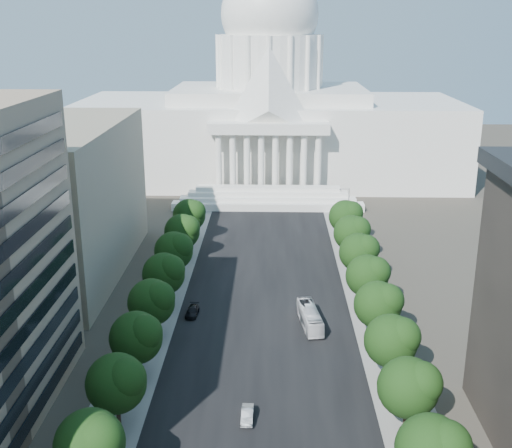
{
  "coord_description": "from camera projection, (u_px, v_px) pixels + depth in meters",
  "views": [
    {
      "loc": [
        1.15,
        -21.23,
        49.02
      ],
      "look_at": [
        -1.61,
        85.36,
        15.17
      ],
      "focal_mm": 45.0,
      "sensor_mm": 36.0,
      "label": 1
    }
  ],
  "objects": [
    {
      "name": "road_asphalt",
      "position": [
        265.0,
        293.0,
        120.84
      ],
      "size": [
        30.0,
        260.0,
        0.01
      ],
      "primitive_type": "cube",
      "color": "black",
      "rests_on": "ground"
    },
    {
      "name": "sidewalk_left",
      "position": [
        165.0,
        292.0,
        121.31
      ],
      "size": [
        8.0,
        260.0,
        0.02
      ],
      "primitive_type": "cube",
      "color": "gray",
      "rests_on": "ground"
    },
    {
      "name": "sidewalk_right",
      "position": [
        366.0,
        294.0,
        120.37
      ],
      "size": [
        8.0,
        260.0,
        0.02
      ],
      "primitive_type": "cube",
      "color": "gray",
      "rests_on": "ground"
    },
    {
      "name": "capitol",
      "position": [
        269.0,
        116.0,
        205.2
      ],
      "size": [
        120.0,
        56.0,
        73.0
      ],
      "color": "white",
      "rests_on": "ground"
    },
    {
      "name": "office_block_left_far",
      "position": [
        24.0,
        201.0,
        127.02
      ],
      "size": [
        38.0,
        52.0,
        30.0
      ],
      "primitive_type": "cube",
      "color": "gray",
      "rests_on": "ground"
    },
    {
      "name": "tree_l_c",
      "position": [
        92.0,
        443.0,
        67.69
      ],
      "size": [
        7.79,
        7.6,
        9.97
      ],
      "color": "#33261C",
      "rests_on": "ground"
    },
    {
      "name": "tree_l_d",
      "position": [
        118.0,
        382.0,
        79.13
      ],
      "size": [
        7.79,
        7.6,
        9.97
      ],
      "color": "#33261C",
      "rests_on": "ground"
    },
    {
      "name": "tree_l_e",
      "position": [
        138.0,
        336.0,
        90.56
      ],
      "size": [
        7.79,
        7.6,
        9.97
      ],
      "color": "#33261C",
      "rests_on": "ground"
    },
    {
      "name": "tree_l_f",
      "position": [
        153.0,
        301.0,
        101.99
      ],
      "size": [
        7.79,
        7.6,
        9.97
      ],
      "color": "#33261C",
      "rests_on": "ground"
    },
    {
      "name": "tree_l_g",
      "position": [
        165.0,
        273.0,
        113.43
      ],
      "size": [
        7.79,
        7.6,
        9.97
      ],
      "color": "#33261C",
      "rests_on": "ground"
    },
    {
      "name": "tree_l_h",
      "position": [
        175.0,
        250.0,
        124.86
      ],
      "size": [
        7.79,
        7.6,
        9.97
      ],
      "color": "#33261C",
      "rests_on": "ground"
    },
    {
      "name": "tree_l_i",
      "position": [
        183.0,
        231.0,
        136.29
      ],
      "size": [
        7.79,
        7.6,
        9.97
      ],
      "color": "#33261C",
      "rests_on": "ground"
    },
    {
      "name": "tree_l_j",
      "position": [
        190.0,
        214.0,
        147.73
      ],
      "size": [
        7.79,
        7.6,
        9.97
      ],
      "color": "#33261C",
      "rests_on": "ground"
    },
    {
      "name": "tree_r_d",
      "position": [
        411.0,
        386.0,
        78.24
      ],
      "size": [
        7.79,
        7.6,
        9.97
      ],
      "color": "#33261C",
      "rests_on": "ground"
    },
    {
      "name": "tree_r_e",
      "position": [
        394.0,
        340.0,
        89.67
      ],
      "size": [
        7.79,
        7.6,
        9.97
      ],
      "color": "#33261C",
      "rests_on": "ground"
    },
    {
      "name": "tree_r_f",
      "position": [
        380.0,
        304.0,
        101.1
      ],
      "size": [
        7.79,
        7.6,
        9.97
      ],
      "color": "#33261C",
      "rests_on": "ground"
    },
    {
      "name": "tree_r_g",
      "position": [
        369.0,
        275.0,
        112.54
      ],
      "size": [
        7.79,
        7.6,
        9.97
      ],
      "color": "#33261C",
      "rests_on": "ground"
    },
    {
      "name": "tree_r_h",
      "position": [
        360.0,
        251.0,
        123.97
      ],
      "size": [
        7.79,
        7.6,
        9.97
      ],
      "color": "#33261C",
      "rests_on": "ground"
    },
    {
      "name": "tree_r_i",
      "position": [
        353.0,
        232.0,
        135.4
      ],
      "size": [
        7.79,
        7.6,
        9.97
      ],
      "color": "#33261C",
      "rests_on": "ground"
    },
    {
      "name": "tree_r_j",
      "position": [
        347.0,
        215.0,
        146.84
      ],
      "size": [
        7.79,
        7.6,
        9.97
      ],
      "color": "#33261C",
      "rests_on": "ground"
    },
    {
      "name": "streetlight_c",
      "position": [
        404.0,
        343.0,
        90.01
      ],
      "size": [
        2.61,
        0.44,
        9.0
      ],
      "color": "gray",
      "rests_on": "ground"
    },
    {
      "name": "streetlight_d",
      "position": [
        377.0,
        276.0,
        113.83
      ],
      "size": [
        2.61,
        0.44,
        9.0
      ],
      "color": "gray",
      "rests_on": "ground"
    },
    {
      "name": "streetlight_e",
      "position": [
        359.0,
        232.0,
        137.65
      ],
      "size": [
        2.61,
        0.44,
        9.0
      ],
      "color": "gray",
      "rests_on": "ground"
    },
    {
      "name": "streetlight_f",
      "position": [
        346.0,
        200.0,
        161.47
      ],
      "size": [
        2.61,
        0.44,
        9.0
      ],
      "color": "gray",
      "rests_on": "ground"
    },
    {
      "name": "car_silver",
      "position": [
        247.0,
        415.0,
        82.3
      ],
      "size": [
        1.58,
        4.39,
        1.44
      ],
      "primitive_type": "imported",
      "rotation": [
        0.0,
        0.0,
        -0.01
      ],
      "color": "#B0B3B8",
      "rests_on": "ground"
    },
    {
      "name": "car_dark_b",
      "position": [
        192.0,
        311.0,
        111.64
      ],
      "size": [
        2.24,
        4.98,
        1.42
      ],
      "primitive_type": "imported",
      "rotation": [
        0.0,
        0.0,
        -0.05
      ],
      "color": "black",
      "rests_on": "ground"
    },
    {
      "name": "city_bus",
      "position": [
        310.0,
        317.0,
        107.53
      ],
      "size": [
        4.17,
        11.5,
        3.13
      ],
      "primitive_type": "imported",
      "rotation": [
        0.0,
        0.0,
        0.14
      ],
      "color": "silver",
      "rests_on": "ground"
    }
  ]
}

